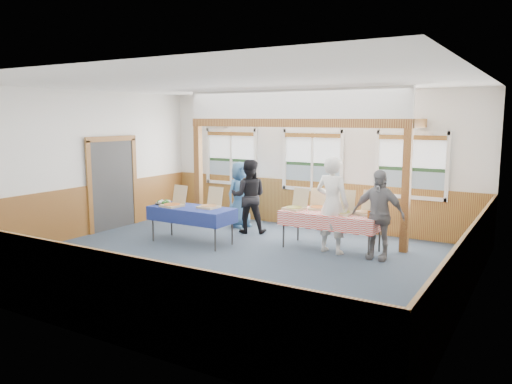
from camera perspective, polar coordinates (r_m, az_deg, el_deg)
floor at (r=9.18m, az=-2.71°, el=-7.97°), size 8.00×8.00×0.00m
ceiling at (r=8.83m, az=-2.86°, el=12.37°), size 8.00×8.00×0.00m
wall_back at (r=11.93m, az=6.56°, el=3.62°), size 8.00×0.00×8.00m
wall_front at (r=6.28m, az=-20.69°, el=-1.24°), size 8.00×0.00×8.00m
wall_left at (r=11.55m, az=-19.59°, el=3.03°), size 0.00×8.00×8.00m
wall_right at (r=7.46m, az=23.78°, el=0.05°), size 0.00×8.00×8.00m
wainscot_back at (r=12.04m, az=6.42°, el=-1.37°), size 7.98×0.05×1.10m
wainscot_front at (r=6.55m, az=-20.03°, el=-10.31°), size 7.98×0.05×1.10m
wainscot_left at (r=11.67m, az=-19.25°, el=-2.11°), size 0.05×6.98×1.10m
wainscot_right at (r=7.68m, az=23.12°, el=-7.71°), size 0.05×6.98×1.10m
cased_opening at (r=12.18m, az=-16.09°, el=0.84°), size 0.06×1.30×2.10m
window_left at (r=12.99m, az=-2.83°, el=4.41°), size 1.56×0.10×1.46m
window_mid at (r=11.88m, az=6.48°, el=3.99°), size 1.56×0.10×1.46m
window_right at (r=11.14m, az=17.34°, el=3.36°), size 1.56×0.10×1.46m
post_left at (r=12.21m, az=-6.60°, el=1.85°), size 0.15×0.15×2.40m
post_right at (r=10.03m, az=16.78°, el=0.09°), size 0.15×0.15×2.40m
cross_beam at (r=10.80m, az=4.00°, el=7.88°), size 5.15×0.18×0.18m
table_left at (r=10.46m, az=-7.37°, el=-2.06°), size 1.96×1.46×0.76m
table_right at (r=9.97m, az=8.59°, el=-2.59°), size 2.04×1.11×0.76m
pizza_box_a at (r=10.60m, az=-9.43°, el=-1.28°), size 0.45×0.52×0.43m
pizza_box_b at (r=10.35m, az=-5.30°, el=-1.44°), size 0.39×0.47×0.41m
pizza_box_c at (r=10.15m, az=4.51°, el=-1.63°), size 0.45×0.52×0.41m
pizza_box_d at (r=10.25m, az=7.13°, el=-1.57°), size 0.49×0.54×0.40m
pizza_box_e at (r=9.78m, az=9.77°, el=-2.10°), size 0.44×0.52×0.44m
pizza_box_f at (r=9.85m, az=12.47°, el=-2.11°), size 0.49×0.56×0.44m
veggie_tray at (r=10.91m, az=-10.49°, el=-1.21°), size 0.38×0.38×0.09m
drink_glass at (r=9.43m, az=12.82°, el=-2.54°), size 0.07×0.07×0.15m
woman_white at (r=9.69m, az=8.71°, el=-1.45°), size 0.75×0.54×1.89m
woman_black at (r=11.30m, az=-0.83°, el=-0.48°), size 1.01×0.93×1.68m
man_blue at (r=11.93m, az=-1.81°, el=-0.27°), size 0.72×0.89×1.57m
person_grey at (r=9.46m, az=13.77°, el=-2.53°), size 0.99×0.43×1.67m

